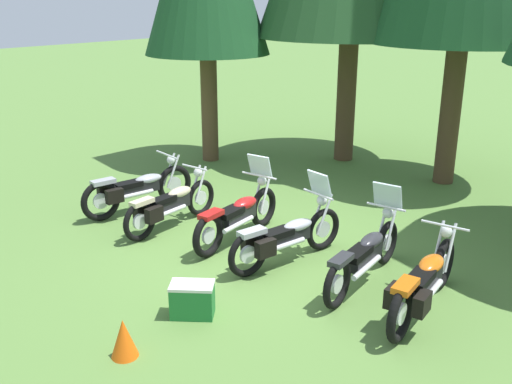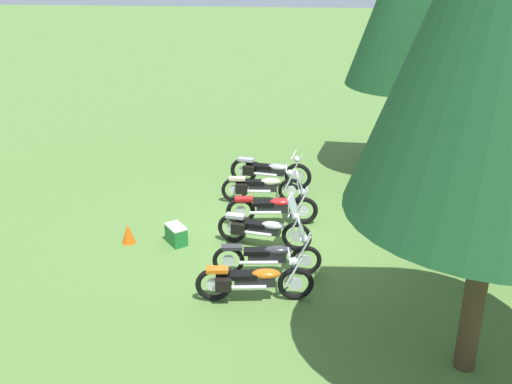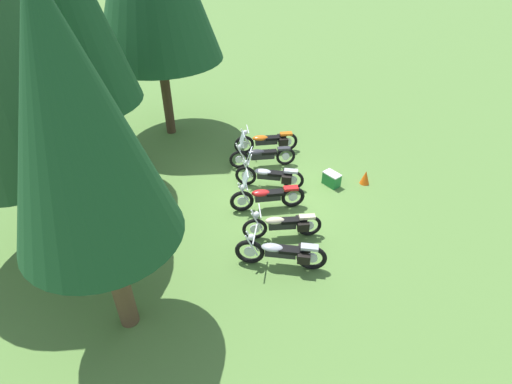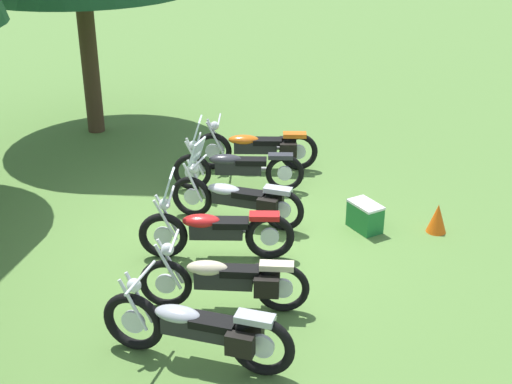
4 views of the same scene
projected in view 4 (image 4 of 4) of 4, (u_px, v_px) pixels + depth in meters
ground_plane at (231, 241)px, 10.85m from camera, size 80.00×80.00×0.00m
motorcycle_0 at (199, 328)px, 8.00m from camera, size 0.89×2.35×1.04m
motorcycle_1 at (227, 280)px, 8.99m from camera, size 0.61×2.23×1.00m
motorcycle_2 at (214, 230)px, 10.20m from camera, size 0.71×2.30×1.37m
motorcycle_3 at (238, 198)px, 11.23m from camera, size 0.85×2.24×1.37m
motorcycle_4 at (236, 166)px, 12.40m from camera, size 0.62×2.35×1.36m
motorcycle_5 at (258, 147)px, 13.29m from camera, size 0.71×2.39×1.02m
picnic_cooler at (365, 216)px, 11.13m from camera, size 0.66×0.61×0.46m
traffic_cone at (437, 218)px, 11.04m from camera, size 0.32×0.32×0.48m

